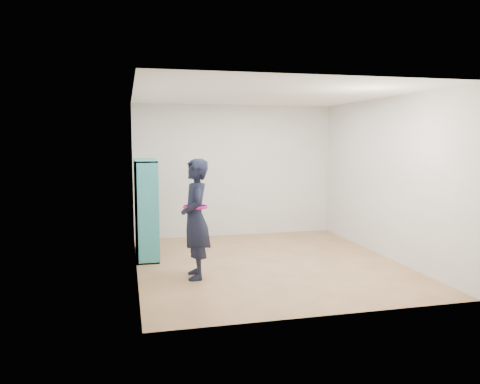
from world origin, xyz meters
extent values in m
plane|color=olive|center=(0.00, 0.00, 0.00)|extent=(4.50, 4.50, 0.00)
plane|color=white|center=(0.00, 0.00, 2.60)|extent=(4.50, 4.50, 0.00)
cube|color=beige|center=(-2.00, 0.00, 1.30)|extent=(0.02, 4.50, 2.60)
cube|color=beige|center=(2.00, 0.00, 1.30)|extent=(0.02, 4.50, 2.60)
cube|color=beige|center=(0.00, 2.25, 1.30)|extent=(4.00, 0.02, 2.60)
cube|color=beige|center=(0.00, -2.25, 1.30)|extent=(4.00, 0.02, 2.60)
cube|color=teal|center=(-1.82, 0.36, 0.80)|extent=(0.35, 0.02, 1.60)
cube|color=teal|center=(-1.82, 1.54, 0.80)|extent=(0.35, 0.02, 1.60)
cube|color=teal|center=(-1.82, 0.95, 0.01)|extent=(0.35, 1.20, 0.02)
cube|color=teal|center=(-1.82, 0.95, 1.59)|extent=(0.35, 1.20, 0.02)
cube|color=teal|center=(-1.98, 0.95, 0.80)|extent=(0.02, 1.20, 1.60)
cube|color=teal|center=(-1.82, 0.76, 0.80)|extent=(0.32, 0.02, 1.55)
cube|color=teal|center=(-1.82, 1.14, 0.80)|extent=(0.32, 0.02, 1.55)
cube|color=teal|center=(-1.82, 0.95, 0.41)|extent=(0.32, 1.15, 0.02)
cube|color=teal|center=(-1.82, 0.95, 0.80)|extent=(0.32, 1.15, 0.02)
cube|color=teal|center=(-1.82, 0.95, 1.19)|extent=(0.32, 1.15, 0.02)
cube|color=beige|center=(-1.80, 0.56, 0.07)|extent=(0.22, 0.14, 0.06)
cube|color=black|center=(-1.79, 0.51, 0.53)|extent=(0.18, 0.16, 0.21)
cube|color=maroon|center=(-1.79, 0.51, 0.95)|extent=(0.18, 0.16, 0.27)
cube|color=silver|center=(-1.80, 0.56, 1.23)|extent=(0.22, 0.14, 0.06)
cube|color=navy|center=(-1.79, 0.89, 0.18)|extent=(0.18, 0.16, 0.29)
cube|color=brown|center=(-1.79, 0.89, 0.56)|extent=(0.18, 0.16, 0.26)
cube|color=#BFB28C|center=(-1.80, 0.94, 0.84)|extent=(0.22, 0.14, 0.06)
cube|color=#26594C|center=(-1.79, 0.89, 1.32)|extent=(0.18, 0.16, 0.25)
cube|color=beige|center=(-1.79, 1.27, 0.17)|extent=(0.18, 0.16, 0.27)
cube|color=black|center=(-1.80, 1.33, 0.47)|extent=(0.22, 0.14, 0.08)
cube|color=maroon|center=(-1.79, 1.27, 0.92)|extent=(0.18, 0.16, 0.21)
cube|color=silver|center=(-1.79, 1.27, 1.33)|extent=(0.18, 0.16, 0.26)
imported|color=black|center=(-1.20, -0.49, 0.83)|extent=(0.42, 0.62, 1.67)
torus|color=#B30D7A|center=(-1.20, -0.49, 1.00)|extent=(0.36, 0.36, 0.04)
cube|color=silver|center=(-1.34, -0.40, 0.95)|extent=(0.03, 0.10, 0.12)
cube|color=black|center=(-1.34, -0.40, 0.95)|extent=(0.03, 0.10, 0.12)
camera|label=1|loc=(-2.11, -6.84, 1.94)|focal=35.00mm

